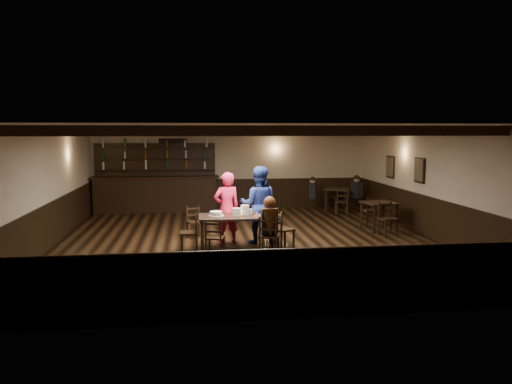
{
  "coord_description": "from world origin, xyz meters",
  "views": [
    {
      "loc": [
        -1.28,
        -11.54,
        2.6
      ],
      "look_at": [
        0.22,
        0.2,
        1.14
      ],
      "focal_mm": 35.0,
      "sensor_mm": 36.0,
      "label": 1
    }
  ],
  "objects": [
    {
      "name": "drink_glass",
      "position": [
        -0.01,
        -0.65,
        0.81
      ],
      "size": [
        0.08,
        0.08,
        0.12
      ],
      "primitive_type": "cylinder",
      "color": "silver",
      "rests_on": "dining_table"
    },
    {
      "name": "chair_end_left",
      "position": [
        -1.3,
        -0.91,
        0.49
      ],
      "size": [
        0.38,
        0.4,
        0.84
      ],
      "color": "black",
      "rests_on": "ground"
    },
    {
      "name": "cake",
      "position": [
        -0.78,
        -0.76,
        0.8
      ],
      "size": [
        0.34,
        0.34,
        0.1
      ],
      "color": "white",
      "rests_on": "dining_table"
    },
    {
      "name": "plate_stack_a",
      "position": [
        -0.33,
        -0.83,
        0.84
      ],
      "size": [
        0.19,
        0.19,
        0.17
      ],
      "primitive_type": "cylinder",
      "color": "white",
      "rests_on": "dining_table"
    },
    {
      "name": "bg_patron_left",
      "position": [
        2.5,
        3.84,
        0.81
      ],
      "size": [
        0.29,
        0.38,
        0.69
      ],
      "color": "black",
      "rests_on": "ground"
    },
    {
      "name": "menu_blue",
      "position": [
        0.25,
        -0.68,
        0.75
      ],
      "size": [
        0.28,
        0.21,
        0.0
      ],
      "primitive_type": "cube",
      "rotation": [
        0.0,
        0.0,
        0.15
      ],
      "color": "#101B54",
      "rests_on": "dining_table"
    },
    {
      "name": "room_shell",
      "position": [
        0.01,
        0.04,
        1.75
      ],
      "size": [
        9.02,
        10.02,
        2.71
      ],
      "color": "beige",
      "rests_on": "ground"
    },
    {
      "name": "woman_pink",
      "position": [
        -0.51,
        -0.21,
        0.83
      ],
      "size": [
        0.67,
        0.51,
        1.66
      ],
      "primitive_type": "imported",
      "rotation": [
        0.0,
        0.0,
        3.35
      ],
      "color": "#D51B52",
      "rests_on": "ground"
    },
    {
      "name": "pepper_shaker",
      "position": [
        0.07,
        -0.86,
        0.79
      ],
      "size": [
        0.03,
        0.03,
        0.08
      ],
      "primitive_type": "cylinder",
      "color": "#A5A8AD",
      "rests_on": "dining_table"
    },
    {
      "name": "tea_light",
      "position": [
        -0.31,
        -0.69,
        0.78
      ],
      "size": [
        0.06,
        0.06,
        0.06
      ],
      "color": "#A5A8AD",
      "rests_on": "dining_table"
    },
    {
      "name": "back_table_a",
      "position": [
        3.54,
        0.81,
        0.65
      ],
      "size": [
        0.91,
        0.91,
        0.75
      ],
      "color": "black",
      "rests_on": "ground"
    },
    {
      "name": "bar_counter",
      "position": [
        -2.46,
        4.72,
        0.73
      ],
      "size": [
        4.05,
        0.7,
        2.2
      ],
      "color": "black",
      "rests_on": "ground"
    },
    {
      "name": "chair_far_pushed",
      "position": [
        -1.26,
        0.6,
        0.45
      ],
      "size": [
        0.46,
        0.45,
        0.77
      ],
      "color": "black",
      "rests_on": "ground"
    },
    {
      "name": "menu_red",
      "position": [
        0.19,
        -0.89,
        0.75
      ],
      "size": [
        0.34,
        0.27,
        0.0
      ],
      "primitive_type": "cube",
      "rotation": [
        0.0,
        0.0,
        -0.17
      ],
      "color": "maroon",
      "rests_on": "dining_table"
    },
    {
      "name": "seated_person",
      "position": [
        0.28,
        -1.53,
        0.83
      ],
      "size": [
        0.34,
        0.51,
        0.83
      ],
      "color": "black",
      "rests_on": "ground"
    },
    {
      "name": "man_blue",
      "position": [
        0.23,
        -0.21,
        0.89
      ],
      "size": [
        0.98,
        0.82,
        1.79
      ],
      "primitive_type": "imported",
      "rotation": [
        0.0,
        0.0,
        2.96
      ],
      "color": "navy",
      "rests_on": "ground"
    },
    {
      "name": "dining_table",
      "position": [
        -0.3,
        -0.8,
        0.68
      ],
      "size": [
        1.73,
        0.9,
        0.75
      ],
      "color": "black",
      "rests_on": "ground"
    },
    {
      "name": "plate_stack_b",
      "position": [
        -0.14,
        -0.73,
        0.86
      ],
      "size": [
        0.19,
        0.19,
        0.22
      ],
      "primitive_type": "cylinder",
      "color": "white",
      "rests_on": "dining_table"
    },
    {
      "name": "chair_end_right",
      "position": [
        0.62,
        -0.9,
        0.51
      ],
      "size": [
        0.51,
        0.52,
        0.86
      ],
      "color": "black",
      "rests_on": "ground"
    },
    {
      "name": "salt_shaker",
      "position": [
        0.1,
        -0.93,
        0.79
      ],
      "size": [
        0.03,
        0.03,
        0.08
      ],
      "primitive_type": "cylinder",
      "color": "silver",
      "rests_on": "dining_table"
    },
    {
      "name": "bg_patron_right",
      "position": [
        3.91,
        3.72,
        0.83
      ],
      "size": [
        0.32,
        0.4,
        0.73
      ],
      "color": "black",
      "rests_on": "ground"
    },
    {
      "name": "chair_near_right",
      "position": [
        0.25,
        -1.58,
        0.5
      ],
      "size": [
        0.51,
        0.49,
        0.86
      ],
      "color": "black",
      "rests_on": "ground"
    },
    {
      "name": "chair_near_left",
      "position": [
        -0.86,
        -1.42,
        0.46
      ],
      "size": [
        0.45,
        0.44,
        0.79
      ],
      "color": "black",
      "rests_on": "ground"
    },
    {
      "name": "back_table_b",
      "position": [
        3.33,
        3.98,
        0.65
      ],
      "size": [
        1.0,
        1.0,
        0.75
      ],
      "color": "black",
      "rests_on": "ground"
    },
    {
      "name": "ground",
      "position": [
        0.0,
        0.0,
        0.0
      ],
      "size": [
        10.0,
        10.0,
        0.0
      ],
      "primitive_type": "plane",
      "color": "black",
      "rests_on": "ground"
    }
  ]
}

